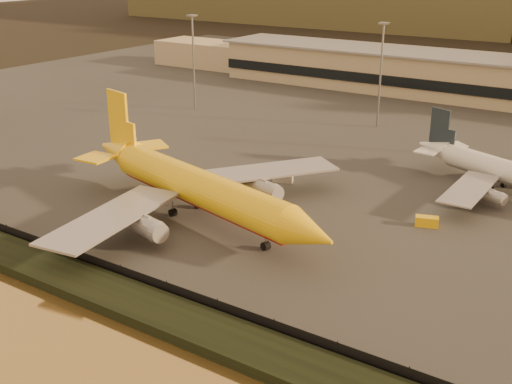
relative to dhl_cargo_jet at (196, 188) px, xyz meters
The scene contains 10 objects.
ground 15.67m from the dhl_cargo_jet, 40.69° to the right, with size 900.00×900.00×0.00m, color black.
embankment 29.21m from the dhl_cargo_jet, 67.26° to the right, with size 320.00×7.00×1.40m, color black.
tarmac 86.31m from the dhl_cargo_jet, 82.57° to the left, with size 320.00×220.00×0.20m, color #2D2D2D.
perimeter_fence 25.52m from the dhl_cargo_jet, 63.74° to the right, with size 300.00×0.05×2.20m, color black.
terminal_building 116.02m from the dhl_cargo_jet, 91.67° to the left, with size 202.00×25.00×12.60m.
apron_light_masts 71.19m from the dhl_cargo_jet, 68.22° to the left, with size 152.20×12.20×25.40m.
dhl_cargo_jet is the anchor object (origin of this frame).
white_narrowbody_jet 56.78m from the dhl_cargo_jet, 45.30° to the left, with size 41.09×38.78×12.30m.
gse_vehicle_yellow 37.42m from the dhl_cargo_jet, 28.11° to the left, with size 3.61×1.63×1.63m, color yellow.
gse_vehicle_white 23.35m from the dhl_cargo_jet, 83.23° to the left, with size 3.72×1.68×1.68m, color silver.
Camera 1 is at (50.96, -66.26, 41.52)m, focal length 45.00 mm.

